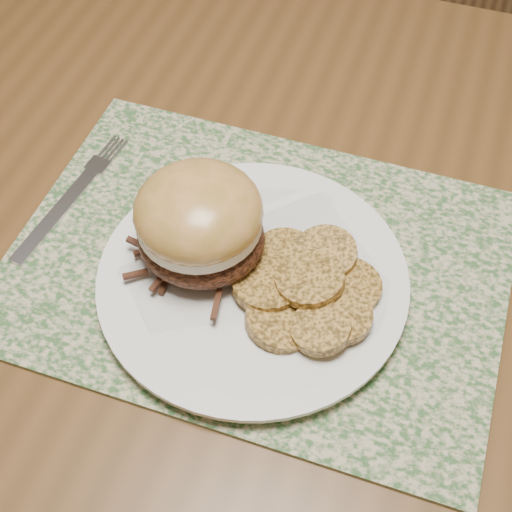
{
  "coord_description": "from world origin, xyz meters",
  "views": [
    {
      "loc": [
        0.3,
        -0.4,
        1.28
      ],
      "look_at": [
        0.18,
        -0.05,
        0.79
      ],
      "focal_mm": 50.0,
      "sensor_mm": 36.0,
      "label": 1
    }
  ],
  "objects": [
    {
      "name": "ground",
      "position": [
        0.0,
        0.0,
        0.0
      ],
      "size": [
        3.5,
        3.5,
        0.0
      ],
      "primitive_type": "plane",
      "color": "#4F321B",
      "rests_on": "ground"
    },
    {
      "name": "dining_table",
      "position": [
        0.0,
        0.0,
        0.67
      ],
      "size": [
        1.5,
        0.9,
        0.75
      ],
      "color": "brown",
      "rests_on": "ground"
    },
    {
      "name": "placemat",
      "position": [
        0.18,
        -0.03,
        0.75
      ],
      "size": [
        0.45,
        0.33,
        0.0
      ],
      "primitive_type": "cube",
      "color": "#365C2F",
      "rests_on": "dining_table"
    },
    {
      "name": "dinner_plate",
      "position": [
        0.18,
        -0.05,
        0.76
      ],
      "size": [
        0.26,
        0.26,
        0.02
      ],
      "primitive_type": "cylinder",
      "color": "white",
      "rests_on": "placemat"
    },
    {
      "name": "pork_sandwich",
      "position": [
        0.13,
        -0.04,
        0.81
      ],
      "size": [
        0.14,
        0.13,
        0.09
      ],
      "rotation": [
        0.0,
        0.0,
        -0.25
      ],
      "color": "black",
      "rests_on": "dinner_plate"
    },
    {
      "name": "roasted_potatoes",
      "position": [
        0.23,
        -0.05,
        0.78
      ],
      "size": [
        0.15,
        0.15,
        0.03
      ],
      "color": "#B17E34",
      "rests_on": "dinner_plate"
    },
    {
      "name": "fork",
      "position": [
        -0.02,
        -0.01,
        0.76
      ],
      "size": [
        0.04,
        0.18,
        0.0
      ],
      "rotation": [
        0.0,
        0.0,
        -0.11
      ],
      "color": "#B8B8BF",
      "rests_on": "placemat"
    }
  ]
}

